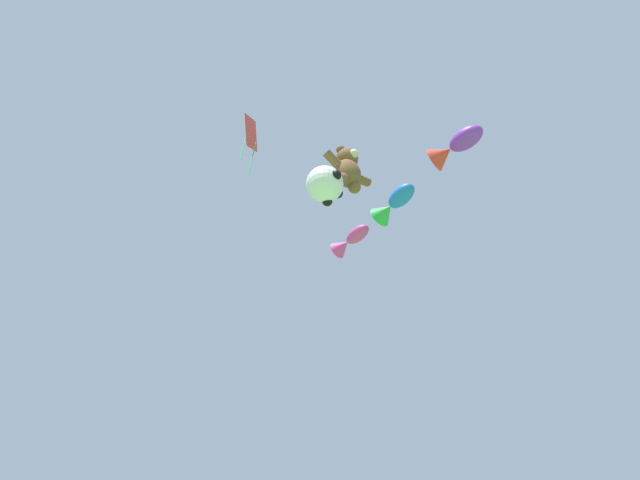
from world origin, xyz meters
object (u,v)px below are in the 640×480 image
fish_kite_violet (454,147)px  diamond_kite (251,135)px  fish_kite_cobalt (393,204)px  teddy_bear_kite (348,169)px  soccer_ball_kite (325,185)px  fish_kite_magenta (350,240)px

fish_kite_violet → diamond_kite: size_ratio=0.62×
fish_kite_cobalt → fish_kite_violet: (-0.26, -2.73, -0.12)m
teddy_bear_kite → soccer_ball_kite: size_ratio=1.59×
diamond_kite → fish_kite_magenta: bearing=3.7°
teddy_bear_kite → soccer_ball_kite: 1.44m
soccer_ball_kite → fish_kite_magenta: bearing=36.8°
teddy_bear_kite → fish_kite_magenta: (2.37, 2.49, 0.64)m
teddy_bear_kite → fish_kite_violet: size_ratio=1.03×
fish_kite_cobalt → teddy_bear_kite: bearing=-169.0°
soccer_ball_kite → diamond_kite: diamond_kite is taller
teddy_bear_kite → fish_kite_cobalt: fish_kite_cobalt is taller
fish_kite_magenta → fish_kite_violet: bearing=-92.0°
fish_kite_violet → diamond_kite: 6.46m
diamond_kite → fish_kite_cobalt: bearing=-20.5°
fish_kite_magenta → diamond_kite: diamond_kite is taller
fish_kite_cobalt → soccer_ball_kite: bearing=-174.4°
soccer_ball_kite → fish_kite_violet: fish_kite_violet is taller
fish_kite_violet → diamond_kite: (-4.36, 4.45, 1.67)m
teddy_bear_kite → fish_kite_violet: (2.21, -2.26, 0.67)m
fish_kite_cobalt → fish_kite_violet: fish_kite_cobalt is taller
fish_kite_magenta → diamond_kite: 4.85m
teddy_bear_kite → fish_kite_magenta: fish_kite_magenta is taller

